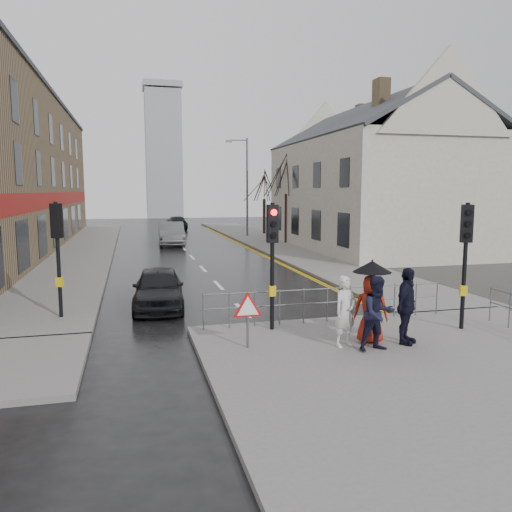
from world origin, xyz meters
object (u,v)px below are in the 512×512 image
pedestrian_b (378,314)px  car_mid (171,234)px  pedestrian_d (406,306)px  pedestrian_a (345,311)px  car_parked (158,288)px  pedestrian_with_umbrella (371,298)px

pedestrian_b → car_mid: (-2.72, 25.55, -0.20)m
pedestrian_d → car_mid: size_ratio=0.38×
pedestrian_b → pedestrian_d: pedestrian_d is taller
pedestrian_a → car_mid: bearing=76.3°
car_parked → car_mid: 19.50m
pedestrian_b → pedestrian_a: bearing=134.0°
pedestrian_a → pedestrian_b: bearing=-57.5°
pedestrian_b → car_parked: (-4.68, 6.15, -0.35)m
pedestrian_b → pedestrian_with_umbrella: bearing=72.1°
pedestrian_with_umbrella → car_mid: bearing=96.5°
pedestrian_b → pedestrian_d: bearing=11.6°
car_parked → pedestrian_with_umbrella: bearing=-45.4°
pedestrian_b → car_mid: bearing=89.1°
pedestrian_a → pedestrian_with_umbrella: bearing=-11.3°
pedestrian_with_umbrella → pedestrian_a: bearing=-172.8°
pedestrian_b → pedestrian_with_umbrella: size_ratio=0.87×
pedestrian_b → pedestrian_d: 0.97m
pedestrian_with_umbrella → pedestrian_b: bearing=-100.9°
pedestrian_a → car_mid: (-2.12, 25.06, -0.18)m
pedestrian_b → car_parked: pedestrian_b is taller
pedestrian_with_umbrella → car_parked: bearing=130.7°
pedestrian_a → car_parked: pedestrian_a is taller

